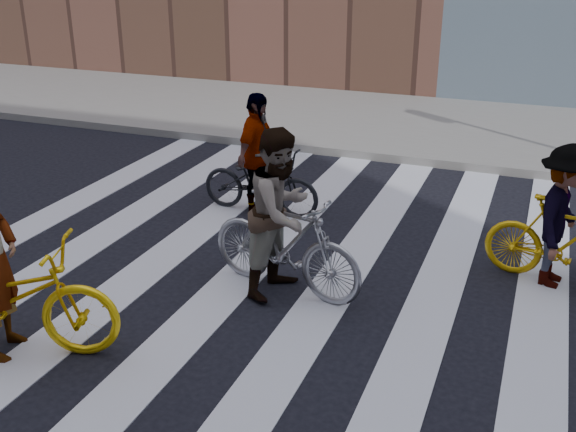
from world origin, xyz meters
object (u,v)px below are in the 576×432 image
Objects in this scene: bike_yellow_left at (3,299)px; bike_silver_mid at (285,244)px; rider_right at (562,217)px; rider_rear at (257,154)px; bike_yellow_right at (563,243)px; rider_mid at (281,212)px; bike_dark_rear at (260,182)px.

bike_silver_mid reaches higher than bike_yellow_left.
rider_right is 0.95× the size of rider_rear.
bike_silver_mid is at bearing -147.68° from rider_rear.
bike_silver_mid is at bearing 124.44° from bike_yellow_right.
rider_rear is (-4.06, 0.79, 0.35)m from bike_yellow_right.
bike_yellow_left is 1.16× the size of rider_mid.
bike_yellow_right is 0.97× the size of bike_dark_rear.
rider_rear reaches higher than rider_right.
bike_yellow_right is 4.09m from bike_dark_rear.
rider_rear is at bearing 89.27° from rider_right.
bike_dark_rear is 0.40m from rider_rear.
bike_dark_rear is (0.80, 4.13, -0.11)m from bike_yellow_left.
rider_mid is at bearing -148.71° from rider_rear.
bike_yellow_left is at bearing 170.28° from bike_dark_rear.
bike_dark_rear is 1.08× the size of rider_right.
bike_yellow_right is at bearing -99.84° from rider_rear.
bike_silver_mid is at bearing -63.23° from bike_yellow_left.
bike_dark_rear is 0.95× the size of rider_mid.
rider_mid is (1.93, 2.08, 0.36)m from bike_yellow_left.
bike_dark_rear is at bearing 89.27° from bike_yellow_right.
bike_silver_mid is 0.36m from rider_mid.
rider_right is at bearing -53.34° from bike_silver_mid.
bike_silver_mid is (1.98, 2.08, 0.00)m from bike_yellow_left.
bike_yellow_right is (2.83, 1.26, -0.06)m from bike_silver_mid.
rider_right is at bearing -53.72° from rider_mid.
bike_dark_rear is 1.02× the size of rider_rear.
rider_mid is at bearing 124.44° from rider_right.
bike_yellow_left is 2.87m from bike_silver_mid.
bike_dark_rear is at bearing -30.48° from bike_yellow_left.
rider_right is (3.96, -0.79, 0.36)m from bike_dark_rear.
rider_rear is (-0.05, 0.00, 0.40)m from bike_dark_rear.
rider_mid is at bearing 102.29° from bike_silver_mid.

